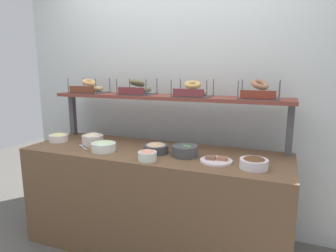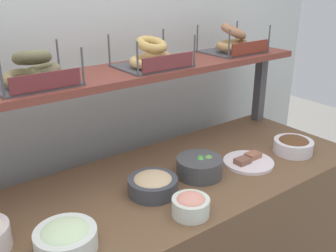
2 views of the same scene
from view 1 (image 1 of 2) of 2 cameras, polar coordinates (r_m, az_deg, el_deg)
name	(u,v)px [view 1 (image 1 of 2)]	position (r m, az deg, el deg)	size (l,w,h in m)	color
ground_plane	(154,245)	(2.74, -2.67, -22.22)	(8.00, 8.00, 0.00)	#595651
back_wall	(177,101)	(2.82, 1.72, 4.84)	(3.35, 0.06, 2.40)	silver
deli_counter	(154,200)	(2.54, -2.75, -14.16)	(2.15, 0.70, 0.85)	brown
shelf_riser_left	(73,115)	(3.11, -18.08, 2.08)	(0.05, 0.05, 0.40)	#4C4C51
shelf_riser_right	(290,130)	(2.40, 22.67, -0.71)	(0.05, 0.05, 0.40)	#4C4C51
upper_shelf	(166,97)	(2.55, -0.42, 5.67)	(2.11, 0.32, 0.03)	brown
bowl_chocolate_spread	(254,163)	(2.05, 16.41, -6.88)	(0.19, 0.19, 0.08)	white
bowl_scallion_spread	(104,146)	(2.42, -12.45, -3.83)	(0.20, 0.20, 0.09)	white
bowl_veggie_mix	(185,151)	(2.24, 3.34, -4.84)	(0.20, 0.20, 0.09)	#47494C
bowl_potato_salad	(93,139)	(2.67, -14.46, -2.38)	(0.18, 0.18, 0.10)	silver
bowl_lox_spread	(147,155)	(2.13, -4.04, -5.67)	(0.14, 0.14, 0.08)	silver
bowl_egg_salad	(59,137)	(2.87, -20.56, -2.06)	(0.17, 0.17, 0.08)	white
bowl_hummus	(156,148)	(2.32, -2.37, -4.29)	(0.20, 0.20, 0.08)	#40434B
serving_plate_white	(216,160)	(2.13, 9.38, -6.64)	(0.23, 0.23, 0.04)	white
serving_spoon_near_plate	(82,147)	(2.59, -16.38, -3.86)	(0.15, 0.12, 0.01)	#B7B7BC
bagel_basket_plain	(89,88)	(2.93, -15.14, 7.18)	(0.32, 0.27, 0.14)	#4C4C51
bagel_basket_poppy	(137,89)	(2.65, -6.07, 7.18)	(0.29, 0.25, 0.14)	#4C4C51
bagel_basket_sesame	(192,91)	(2.45, 4.76, 6.79)	(0.31, 0.24, 0.14)	#4C4C51
bagel_basket_everything	(259,92)	(2.37, 17.32, 6.32)	(0.30, 0.24, 0.15)	#4C4C51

